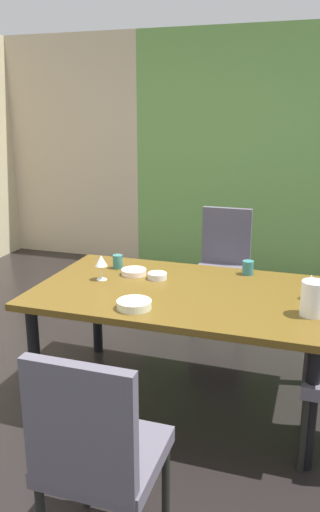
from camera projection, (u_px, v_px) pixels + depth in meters
name	position (u px, v px, depth m)	size (l,w,h in m)	color
ground_plane	(122.00, 393.00, 3.26)	(5.47, 5.94, 0.02)	black
back_panel_interior	(71.00, 149.00, 6.11)	(1.78, 0.10, 2.63)	beige
garden_window_panel	(302.00, 155.00, 5.29)	(3.69, 0.10, 2.63)	#6DA14F
dining_table	(183.00, 302.00, 3.01)	(1.76, 1.06, 0.73)	#584016
chair_head_far	(223.00, 261.00, 4.22)	(0.44, 0.45, 0.98)	#514C58
chair_head_near	(96.00, 451.00, 1.87)	(0.44, 0.44, 0.96)	#514C58
wine_glass_right	(311.00, 282.00, 2.82)	(0.07, 0.07, 0.15)	silver
wine_glass_corner	(101.00, 262.00, 3.14)	(0.08, 0.08, 0.16)	silver
serving_bowl_rear	(134.00, 304.00, 2.71)	(0.19, 0.19, 0.05)	beige
serving_bowl_center	(133.00, 272.00, 3.27)	(0.16, 0.16, 0.04)	#F6DCCC
serving_bowl_left	(157.00, 276.00, 3.19)	(0.12, 0.12, 0.04)	silver
cup_west	(248.00, 268.00, 3.27)	(0.07, 0.07, 0.09)	#2E6F72
cup_north	(118.00, 262.00, 3.39)	(0.07, 0.07, 0.09)	#316C64
pitcher_east	(313.00, 298.00, 2.60)	(0.14, 0.13, 0.19)	white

